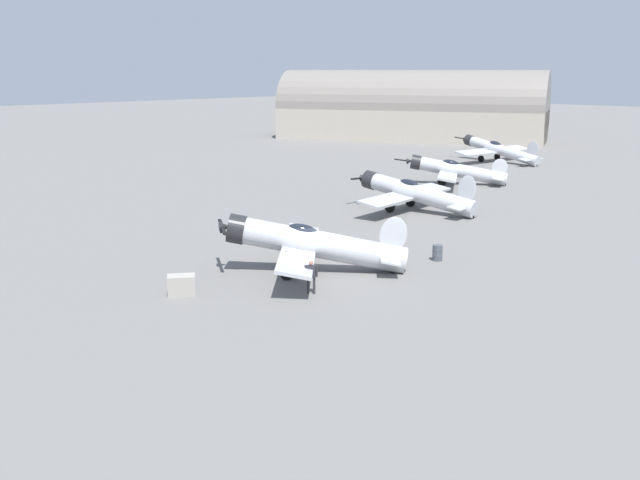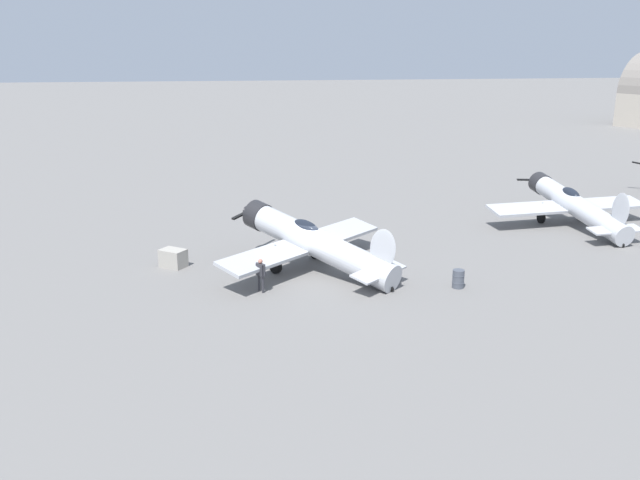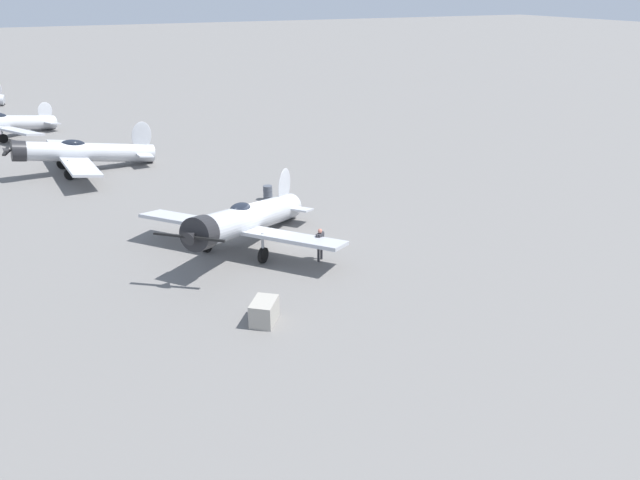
{
  "view_description": "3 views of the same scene",
  "coord_description": "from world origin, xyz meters",
  "px_view_note": "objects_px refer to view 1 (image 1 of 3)",
  "views": [
    {
      "loc": [
        26.87,
        -28.9,
        10.92
      ],
      "look_at": [
        -0.0,
        0.0,
        1.8
      ],
      "focal_mm": 41.57,
      "sensor_mm": 36.0,
      "label": 1
    },
    {
      "loc": [
        33.2,
        -5.09,
        11.67
      ],
      "look_at": [
        -0.0,
        0.0,
        1.8
      ],
      "focal_mm": 37.33,
      "sensor_mm": 36.0,
      "label": 2
    },
    {
      "loc": [
        -9.15,
        -28.09,
        12.78
      ],
      "look_at": [
        2.47,
        -3.31,
        1.1
      ],
      "focal_mm": 33.69,
      "sensor_mm": 36.0,
      "label": 3
    }
  ],
  "objects_px": {
    "fuel_drum": "(437,253)",
    "ground_crew_mechanic": "(311,274)",
    "airplane_outer_stand": "(498,150)",
    "airplane_mid_apron": "(414,193)",
    "airplane_foreground": "(311,244)",
    "equipment_crate": "(181,285)",
    "airplane_far_line": "(455,170)"
  },
  "relations": [
    {
      "from": "airplane_foreground",
      "to": "fuel_drum",
      "type": "xyz_separation_m",
      "value": [
        3.74,
        6.8,
        -1.13
      ]
    },
    {
      "from": "fuel_drum",
      "to": "ground_crew_mechanic",
      "type": "bearing_deg",
      "value": -95.15
    },
    {
      "from": "airplane_far_line",
      "to": "airplane_outer_stand",
      "type": "relative_size",
      "value": 0.87
    },
    {
      "from": "airplane_foreground",
      "to": "airplane_mid_apron",
      "type": "bearing_deg",
      "value": -112.2
    },
    {
      "from": "airplane_outer_stand",
      "to": "equipment_crate",
      "type": "distance_m",
      "value": 60.81
    },
    {
      "from": "airplane_foreground",
      "to": "ground_crew_mechanic",
      "type": "height_order",
      "value": "airplane_foreground"
    },
    {
      "from": "airplane_mid_apron",
      "to": "equipment_crate",
      "type": "height_order",
      "value": "airplane_mid_apron"
    },
    {
      "from": "airplane_far_line",
      "to": "ground_crew_mechanic",
      "type": "bearing_deg",
      "value": 80.97
    },
    {
      "from": "airplane_foreground",
      "to": "equipment_crate",
      "type": "height_order",
      "value": "airplane_foreground"
    },
    {
      "from": "airplane_mid_apron",
      "to": "airplane_outer_stand",
      "type": "bearing_deg",
      "value": -76.75
    },
    {
      "from": "airplane_outer_stand",
      "to": "equipment_crate",
      "type": "height_order",
      "value": "airplane_outer_stand"
    },
    {
      "from": "airplane_mid_apron",
      "to": "equipment_crate",
      "type": "xyz_separation_m",
      "value": [
        4.64,
        -25.92,
        -0.97
      ]
    },
    {
      "from": "ground_crew_mechanic",
      "to": "airplane_mid_apron",
      "type": "bearing_deg",
      "value": -12.13
    },
    {
      "from": "ground_crew_mechanic",
      "to": "airplane_outer_stand",
      "type": "bearing_deg",
      "value": -14.77
    },
    {
      "from": "airplane_foreground",
      "to": "airplane_far_line",
      "type": "bearing_deg",
      "value": -111.48
    },
    {
      "from": "airplane_mid_apron",
      "to": "fuel_drum",
      "type": "xyz_separation_m",
      "value": [
        10.15,
        -11.66,
        -1.0
      ]
    },
    {
      "from": "airplane_far_line",
      "to": "airplane_outer_stand",
      "type": "xyz_separation_m",
      "value": [
        -5.88,
        18.65,
        0.11
      ]
    },
    {
      "from": "airplane_foreground",
      "to": "airplane_mid_apron",
      "type": "height_order",
      "value": "airplane_mid_apron"
    },
    {
      "from": "airplane_mid_apron",
      "to": "ground_crew_mechanic",
      "type": "distance_m",
      "value": 23.36
    },
    {
      "from": "airplane_outer_stand",
      "to": "fuel_drum",
      "type": "distance_m",
      "value": 49.32
    },
    {
      "from": "airplane_foreground",
      "to": "airplane_outer_stand",
      "type": "distance_m",
      "value": 54.19
    },
    {
      "from": "airplane_far_line",
      "to": "airplane_outer_stand",
      "type": "distance_m",
      "value": 19.55
    },
    {
      "from": "equipment_crate",
      "to": "airplane_foreground",
      "type": "bearing_deg",
      "value": 76.66
    },
    {
      "from": "airplane_outer_stand",
      "to": "airplane_mid_apron",
      "type": "bearing_deg",
      "value": 118.11
    },
    {
      "from": "airplane_far_line",
      "to": "fuel_drum",
      "type": "relative_size",
      "value": 11.52
    },
    {
      "from": "fuel_drum",
      "to": "equipment_crate",
      "type": "bearing_deg",
      "value": -111.1
    },
    {
      "from": "airplane_outer_stand",
      "to": "equipment_crate",
      "type": "bearing_deg",
      "value": 114.31
    },
    {
      "from": "airplane_foreground",
      "to": "equipment_crate",
      "type": "bearing_deg",
      "value": 35.32
    },
    {
      "from": "airplane_far_line",
      "to": "fuel_drum",
      "type": "distance_m",
      "value": 30.11
    },
    {
      "from": "ground_crew_mechanic",
      "to": "fuel_drum",
      "type": "relative_size",
      "value": 1.83
    },
    {
      "from": "airplane_mid_apron",
      "to": "airplane_far_line",
      "type": "distance_m",
      "value": 15.11
    },
    {
      "from": "fuel_drum",
      "to": "airplane_far_line",
      "type": "bearing_deg",
      "value": 121.03
    }
  ]
}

